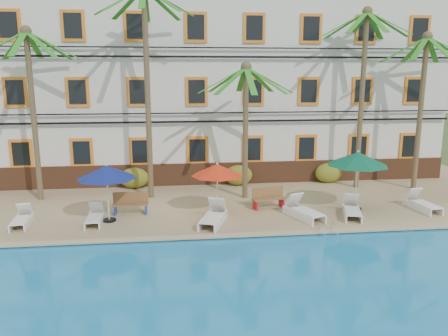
{
  "coord_description": "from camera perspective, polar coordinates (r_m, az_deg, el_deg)",
  "views": [
    {
      "loc": [
        -2.76,
        -16.05,
        6.13
      ],
      "look_at": [
        -0.53,
        3.0,
        2.0
      ],
      "focal_mm": 35.0,
      "sensor_mm": 36.0,
      "label": 1
    }
  ],
  "objects": [
    {
      "name": "palm_c",
      "position": [
        20.58,
        2.85,
        7.58
      ],
      "size": [
        4.42,
        4.42,
        6.46
      ],
      "color": "brown",
      "rests_on": "pool_deck"
    },
    {
      "name": "bench_left",
      "position": [
        19.2,
        -12.1,
        -4.49
      ],
      "size": [
        1.51,
        0.49,
        0.93
      ],
      "color": "olive",
      "rests_on": "pool_deck"
    },
    {
      "name": "bench_right",
      "position": [
        19.69,
        5.76,
        -3.86
      ],
      "size": [
        1.57,
        0.81,
        0.93
      ],
      "color": "olive",
      "rests_on": "pool_deck"
    },
    {
      "name": "palm_b",
      "position": [
        20.87,
        -10.08,
        12.87
      ],
      "size": [
        4.42,
        4.42,
        9.88
      ],
      "color": "brown",
      "rests_on": "pool_deck"
    },
    {
      "name": "shrub_mid",
      "position": [
        23.52,
        1.9,
        -0.95
      ],
      "size": [
        1.5,
        0.9,
        1.1
      ],
      "primitive_type": "ellipsoid",
      "color": "#285217",
      "rests_on": "pool_deck"
    },
    {
      "name": "umbrella_red",
      "position": [
        18.44,
        -0.89,
        -0.29
      ],
      "size": [
        2.24,
        2.24,
        2.24
      ],
      "color": "black",
      "rests_on": "pool_deck"
    },
    {
      "name": "lounger_b",
      "position": [
        18.41,
        -16.53,
        -6.14
      ],
      "size": [
        0.66,
        1.73,
        0.81
      ],
      "color": "white",
      "rests_on": "pool_deck"
    },
    {
      "name": "lounger_c",
      "position": [
        17.57,
        -1.42,
        -6.34
      ],
      "size": [
        1.37,
        2.15,
        0.96
      ],
      "color": "white",
      "rests_on": "pool_deck"
    },
    {
      "name": "shrub_left",
      "position": [
        23.36,
        -11.63,
        -1.29
      ],
      "size": [
        1.5,
        0.9,
        1.1
      ],
      "primitive_type": "ellipsoid",
      "color": "#285217",
      "rests_on": "pool_deck"
    },
    {
      "name": "palm_d",
      "position": [
        23.56,
        17.71,
        11.38
      ],
      "size": [
        4.42,
        4.42,
        9.14
      ],
      "color": "brown",
      "rests_on": "pool_deck"
    },
    {
      "name": "pool_coping",
      "position": [
        16.47,
        3.45,
        -8.67
      ],
      "size": [
        30.0,
        0.35,
        0.06
      ],
      "primitive_type": "cube",
      "color": "tan",
      "rests_on": "pool_deck"
    },
    {
      "name": "lounger_e",
      "position": [
        19.24,
        16.38,
        -5.26
      ],
      "size": [
        1.2,
        1.98,
        0.88
      ],
      "color": "white",
      "rests_on": "pool_deck"
    },
    {
      "name": "swimming_pool",
      "position": [
        11.22,
        9.26,
        -20.54
      ],
      "size": [
        26.0,
        12.0,
        0.2
      ],
      "primitive_type": "cube",
      "color": "#197FBB",
      "rests_on": "ground"
    },
    {
      "name": "lounger_f",
      "position": [
        21.24,
        24.42,
        -4.23
      ],
      "size": [
        0.91,
        1.95,
        0.89
      ],
      "color": "white",
      "rests_on": "pool_deck"
    },
    {
      "name": "pool_deck",
      "position": [
        22.06,
        0.76,
        -3.64
      ],
      "size": [
        30.0,
        12.0,
        0.25
      ],
      "primitive_type": "cube",
      "color": "tan",
      "rests_on": "ground"
    },
    {
      "name": "lounger_d",
      "position": [
        18.57,
        10.3,
        -5.51
      ],
      "size": [
        1.41,
        2.15,
        0.96
      ],
      "color": "white",
      "rests_on": "pool_deck"
    },
    {
      "name": "ground",
      "position": [
        17.4,
        2.91,
        -8.49
      ],
      "size": [
        100.0,
        100.0,
        0.0
      ],
      "primitive_type": "plane",
      "color": "#384C23",
      "rests_on": "ground"
    },
    {
      "name": "lounger_a",
      "position": [
        19.19,
        -24.9,
        -6.06
      ],
      "size": [
        0.73,
        1.72,
        0.79
      ],
      "color": "white",
      "rests_on": "pool_deck"
    },
    {
      "name": "palm_e",
      "position": [
        24.37,
        24.49,
        9.26
      ],
      "size": [
        4.42,
        4.42,
        7.94
      ],
      "color": "brown",
      "rests_on": "pool_deck"
    },
    {
      "name": "umbrella_blue",
      "position": [
        18.05,
        -15.08,
        -0.56
      ],
      "size": [
        2.39,
        2.39,
        2.39
      ],
      "color": "black",
      "rests_on": "pool_deck"
    },
    {
      "name": "shrub_right",
      "position": [
        24.76,
        13.49,
        -0.62
      ],
      "size": [
        1.5,
        0.9,
        1.1
      ],
      "primitive_type": "ellipsoid",
      "color": "#285217",
      "rests_on": "pool_deck"
    },
    {
      "name": "umbrella_green",
      "position": [
        19.76,
        17.06,
        1.11
      ],
      "size": [
        2.67,
        2.67,
        2.67
      ],
      "color": "black",
      "rests_on": "pool_deck"
    },
    {
      "name": "hotel_building",
      "position": [
        26.19,
        -0.64,
        10.5
      ],
      "size": [
        25.4,
        6.44,
        10.22
      ],
      "color": "silver",
      "rests_on": "pool_deck"
    },
    {
      "name": "palm_a",
      "position": [
        22.01,
        -23.88,
        9.23
      ],
      "size": [
        4.42,
        4.42,
        8.01
      ],
      "color": "brown",
      "rests_on": "pool_deck"
    },
    {
      "name": "pool_ladder",
      "position": [
        17.14,
        13.4,
        -8.26
      ],
      "size": [
        0.54,
        0.74,
        0.74
      ],
      "color": "silver",
      "rests_on": "ground"
    }
  ]
}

